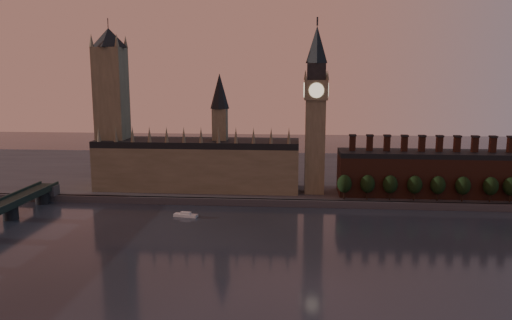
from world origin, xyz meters
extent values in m
plane|color=black|center=(0.00, 0.00, 0.00)|extent=(900.00, 900.00, 0.00)
cube|color=#48494D|center=(0.00, 90.00, 2.00)|extent=(900.00, 4.00, 4.00)
cube|color=#48494D|center=(0.00, 180.00, 2.00)|extent=(900.00, 180.00, 4.00)
cube|color=#80765B|center=(-65.00, 115.00, 18.00)|extent=(130.00, 30.00, 28.00)
cube|color=black|center=(-65.00, 115.00, 34.00)|extent=(130.00, 30.00, 4.00)
cube|color=#80765B|center=(-50.00, 115.00, 44.00)|extent=(9.00, 9.00, 24.00)
cone|color=black|center=(-50.00, 115.00, 67.00)|extent=(12.00, 12.00, 22.00)
cone|color=#80765B|center=(-124.00, 101.00, 41.00)|extent=(2.60, 2.60, 10.00)
cone|color=#80765B|center=(-113.27, 101.00, 41.00)|extent=(2.60, 2.60, 10.00)
cone|color=#80765B|center=(-102.55, 101.00, 41.00)|extent=(2.60, 2.60, 10.00)
cone|color=#80765B|center=(-91.82, 101.00, 41.00)|extent=(2.60, 2.60, 10.00)
cone|color=#80765B|center=(-81.09, 101.00, 41.00)|extent=(2.60, 2.60, 10.00)
cone|color=#80765B|center=(-70.36, 101.00, 41.00)|extent=(2.60, 2.60, 10.00)
cone|color=#80765B|center=(-59.64, 101.00, 41.00)|extent=(2.60, 2.60, 10.00)
cone|color=#80765B|center=(-48.91, 101.00, 41.00)|extent=(2.60, 2.60, 10.00)
cone|color=#80765B|center=(-38.18, 101.00, 41.00)|extent=(2.60, 2.60, 10.00)
cone|color=#80765B|center=(-27.45, 101.00, 41.00)|extent=(2.60, 2.60, 10.00)
cone|color=#80765B|center=(-16.73, 101.00, 41.00)|extent=(2.60, 2.60, 10.00)
cone|color=#80765B|center=(-6.00, 101.00, 41.00)|extent=(2.60, 2.60, 10.00)
cube|color=#80765B|center=(-120.00, 115.00, 49.00)|extent=(18.00, 18.00, 90.00)
cone|color=black|center=(-120.00, 115.00, 100.00)|extent=(24.00, 24.00, 12.00)
cylinder|color=#232326|center=(-120.00, 115.00, 106.00)|extent=(0.50, 0.50, 12.00)
cone|color=#80765B|center=(-128.00, 107.00, 98.00)|extent=(3.00, 3.00, 8.00)
cone|color=#80765B|center=(-112.00, 107.00, 98.00)|extent=(3.00, 3.00, 8.00)
cone|color=#80765B|center=(-128.00, 123.00, 98.00)|extent=(3.00, 3.00, 8.00)
cone|color=#80765B|center=(-112.00, 123.00, 98.00)|extent=(3.00, 3.00, 8.00)
cube|color=#80765B|center=(10.00, 110.00, 33.00)|extent=(12.00, 12.00, 58.00)
cube|color=#80765B|center=(10.00, 110.00, 68.00)|extent=(14.00, 14.00, 12.00)
cube|color=#232326|center=(10.00, 110.00, 79.00)|extent=(11.00, 11.00, 10.00)
cone|color=black|center=(10.00, 110.00, 95.00)|extent=(13.00, 13.00, 22.00)
cylinder|color=#232326|center=(10.00, 110.00, 108.50)|extent=(1.00, 1.00, 5.00)
cylinder|color=beige|center=(10.00, 102.80, 68.00)|extent=(9.00, 0.50, 9.00)
cylinder|color=beige|center=(10.00, 117.20, 68.00)|extent=(9.00, 0.50, 9.00)
cylinder|color=beige|center=(2.80, 110.00, 68.00)|extent=(0.50, 9.00, 9.00)
cylinder|color=beige|center=(17.20, 110.00, 68.00)|extent=(0.50, 9.00, 9.00)
cone|color=#80765B|center=(3.50, 103.50, 77.00)|extent=(2.00, 2.00, 6.00)
cone|color=#80765B|center=(16.50, 103.50, 77.00)|extent=(2.00, 2.00, 6.00)
cone|color=#80765B|center=(3.50, 116.50, 77.00)|extent=(2.00, 2.00, 6.00)
cone|color=#80765B|center=(16.50, 116.50, 77.00)|extent=(2.00, 2.00, 6.00)
cube|color=#4F2A1E|center=(80.00, 110.00, 16.00)|extent=(110.00, 25.00, 24.00)
cube|color=black|center=(80.00, 110.00, 29.50)|extent=(110.00, 25.00, 3.00)
cube|color=#4F2A1E|center=(33.00, 110.00, 35.50)|extent=(3.50, 3.50, 9.00)
cube|color=#232326|center=(33.00, 110.00, 40.50)|extent=(4.20, 4.20, 1.00)
cube|color=#4F2A1E|center=(43.44, 110.00, 35.50)|extent=(3.50, 3.50, 9.00)
cube|color=#232326|center=(43.44, 110.00, 40.50)|extent=(4.20, 4.20, 1.00)
cube|color=#4F2A1E|center=(53.89, 110.00, 35.50)|extent=(3.50, 3.50, 9.00)
cube|color=#232326|center=(53.89, 110.00, 40.50)|extent=(4.20, 4.20, 1.00)
cube|color=#4F2A1E|center=(64.33, 110.00, 35.50)|extent=(3.50, 3.50, 9.00)
cube|color=#232326|center=(64.33, 110.00, 40.50)|extent=(4.20, 4.20, 1.00)
cube|color=#4F2A1E|center=(74.78, 110.00, 35.50)|extent=(3.50, 3.50, 9.00)
cube|color=#232326|center=(74.78, 110.00, 40.50)|extent=(4.20, 4.20, 1.00)
cube|color=#4F2A1E|center=(85.22, 110.00, 35.50)|extent=(3.50, 3.50, 9.00)
cube|color=#232326|center=(85.22, 110.00, 40.50)|extent=(4.20, 4.20, 1.00)
cube|color=#4F2A1E|center=(95.67, 110.00, 35.50)|extent=(3.50, 3.50, 9.00)
cube|color=#232326|center=(95.67, 110.00, 40.50)|extent=(4.20, 4.20, 1.00)
cube|color=#4F2A1E|center=(106.11, 110.00, 35.50)|extent=(3.50, 3.50, 9.00)
cube|color=#232326|center=(106.11, 110.00, 40.50)|extent=(4.20, 4.20, 1.00)
cube|color=#4F2A1E|center=(116.56, 110.00, 35.50)|extent=(3.50, 3.50, 9.00)
cube|color=#232326|center=(116.56, 110.00, 40.50)|extent=(4.20, 4.20, 1.00)
cube|color=#4F2A1E|center=(127.00, 110.00, 35.50)|extent=(3.50, 3.50, 9.00)
cube|color=#232326|center=(127.00, 110.00, 40.50)|extent=(4.20, 4.20, 1.00)
cylinder|color=black|center=(27.25, 93.72, 7.00)|extent=(0.80, 0.80, 6.00)
ellipsoid|color=black|center=(27.25, 93.72, 13.50)|extent=(8.60, 8.60, 10.75)
cylinder|color=black|center=(40.85, 94.42, 7.00)|extent=(0.80, 0.80, 6.00)
ellipsoid|color=black|center=(40.85, 94.42, 13.50)|extent=(8.60, 8.60, 10.75)
cylinder|color=black|center=(54.03, 94.40, 7.00)|extent=(0.80, 0.80, 6.00)
ellipsoid|color=black|center=(54.03, 94.40, 13.50)|extent=(8.60, 8.60, 10.75)
cylinder|color=black|center=(68.16, 94.45, 7.00)|extent=(0.80, 0.80, 6.00)
ellipsoid|color=black|center=(68.16, 94.45, 13.50)|extent=(8.60, 8.60, 10.75)
cylinder|color=black|center=(81.46, 94.42, 7.00)|extent=(0.80, 0.80, 6.00)
ellipsoid|color=black|center=(81.46, 94.42, 13.50)|extent=(8.60, 8.60, 10.75)
cylinder|color=black|center=(95.54, 94.02, 7.00)|extent=(0.80, 0.80, 6.00)
ellipsoid|color=black|center=(95.54, 94.02, 13.50)|extent=(8.60, 8.60, 10.75)
cylinder|color=black|center=(111.19, 93.99, 7.00)|extent=(0.80, 0.80, 6.00)
ellipsoid|color=black|center=(111.19, 93.99, 13.50)|extent=(8.60, 8.60, 10.75)
cylinder|color=black|center=(122.40, 94.11, 7.00)|extent=(0.80, 0.80, 6.00)
ellipsoid|color=black|center=(122.40, 94.11, 13.50)|extent=(8.60, 8.60, 10.75)
cube|color=#48494D|center=(-155.00, 90.00, 7.00)|extent=(14.00, 8.00, 6.00)
cylinder|color=#232326|center=(-155.00, 51.00, 3.88)|extent=(8.00, 8.00, 7.75)
cylinder|color=#232326|center=(-155.00, 85.00, 3.88)|extent=(8.00, 8.00, 7.75)
cube|color=silver|center=(-61.78, 63.47, 0.75)|extent=(13.63, 6.12, 1.50)
cube|color=silver|center=(-61.78, 63.47, 2.07)|extent=(6.06, 3.81, 1.13)
camera|label=1|loc=(-1.78, -197.89, 77.31)|focal=35.00mm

